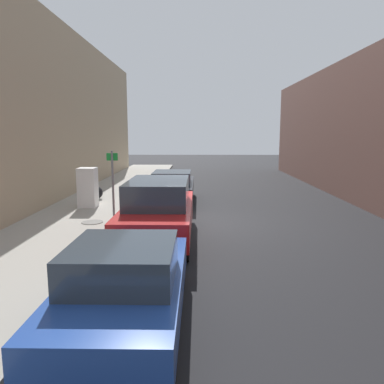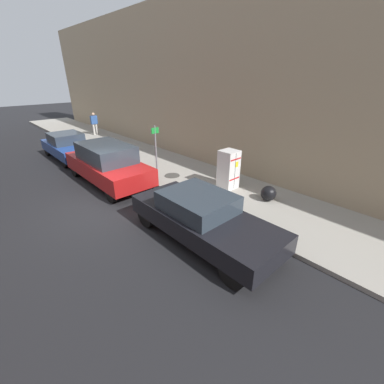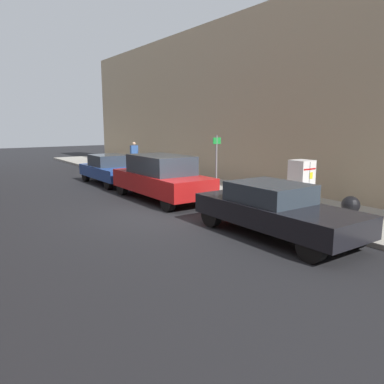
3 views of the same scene
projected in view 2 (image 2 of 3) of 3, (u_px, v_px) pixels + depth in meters
The scene contains 11 objects.
ground_plane at pixel (104, 206), 9.48m from camera, with size 80.00×80.00×0.00m, color black.
sidewalk_slab at pixel (190, 176), 12.09m from camera, with size 3.67×44.00×0.14m, color #9E998E.
building_facade_near at pixel (235, 84), 12.25m from camera, with size 2.22×39.60×7.99m, color tan.
discarded_refrigerator at pixel (228, 169), 10.42m from camera, with size 0.69×0.68×1.57m.
manhole_cover at pixel (172, 176), 11.94m from camera, with size 0.70×0.70×0.02m, color #47443F.
street_sign_post at pixel (156, 150), 10.99m from camera, with size 0.36×0.07×2.38m.
trash_bag at pixel (269, 193), 9.51m from camera, with size 0.57×0.57×0.57m, color black.
pedestrian_walking_far at pixel (94, 122), 19.59m from camera, with size 0.48×0.22×1.66m.
parked_hatchback_blue at pixel (68, 146), 14.58m from camera, with size 1.79×4.15×1.43m.
parked_suv_red at pixel (107, 163), 11.17m from camera, with size 1.90×4.88×1.75m.
parked_sedan_dark at pixel (202, 217), 7.31m from camera, with size 1.83×4.70×1.40m.
Camera 2 is at (3.26, 8.39, 4.45)m, focal length 24.00 mm.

